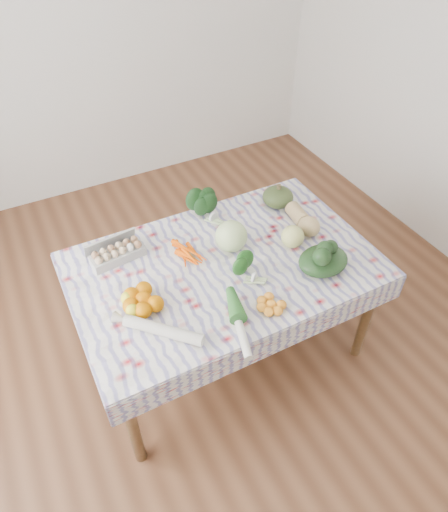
{
  "coord_description": "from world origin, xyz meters",
  "views": [
    {
      "loc": [
        -0.84,
        -1.6,
        2.5
      ],
      "look_at": [
        0.0,
        0.0,
        0.82
      ],
      "focal_mm": 32.0,
      "sensor_mm": 36.0,
      "label": 1
    }
  ],
  "objects_px": {
    "egg_carton": "(118,254)",
    "kabocha_squash": "(278,197)",
    "cabbage": "(231,236)",
    "grapefruit": "(293,237)",
    "dining_table": "(224,274)",
    "butternut_squash": "(303,218)"
  },
  "relations": [
    {
      "from": "kabocha_squash",
      "to": "grapefruit",
      "type": "height_order",
      "value": "grapefruit"
    },
    {
      "from": "egg_carton",
      "to": "kabocha_squash",
      "type": "distance_m",
      "value": 1.05
    },
    {
      "from": "butternut_squash",
      "to": "kabocha_squash",
      "type": "bearing_deg",
      "value": 98.87
    },
    {
      "from": "kabocha_squash",
      "to": "butternut_squash",
      "type": "xyz_separation_m",
      "value": [
        0.02,
        -0.25,
        -0.0
      ]
    },
    {
      "from": "kabocha_squash",
      "to": "cabbage",
      "type": "xyz_separation_m",
      "value": [
        -0.46,
        -0.23,
        0.03
      ]
    },
    {
      "from": "egg_carton",
      "to": "grapefruit",
      "type": "distance_m",
      "value": 0.98
    },
    {
      "from": "cabbage",
      "to": "egg_carton",
      "type": "bearing_deg",
      "value": 160.63
    },
    {
      "from": "egg_carton",
      "to": "grapefruit",
      "type": "relative_size",
      "value": 2.28
    },
    {
      "from": "kabocha_squash",
      "to": "grapefruit",
      "type": "xyz_separation_m",
      "value": [
        -0.14,
        -0.37,
        0.0
      ]
    },
    {
      "from": "grapefruit",
      "to": "butternut_squash",
      "type": "bearing_deg",
      "value": 37.11
    },
    {
      "from": "dining_table",
      "to": "grapefruit",
      "type": "bearing_deg",
      "value": -6.06
    },
    {
      "from": "grapefruit",
      "to": "kabocha_squash",
      "type": "bearing_deg",
      "value": 69.81
    },
    {
      "from": "grapefruit",
      "to": "cabbage",
      "type": "bearing_deg",
      "value": 156.66
    },
    {
      "from": "kabocha_squash",
      "to": "butternut_squash",
      "type": "bearing_deg",
      "value": -86.56
    },
    {
      "from": "egg_carton",
      "to": "cabbage",
      "type": "relative_size",
      "value": 1.66
    },
    {
      "from": "egg_carton",
      "to": "butternut_squash",
      "type": "xyz_separation_m",
      "value": [
        1.07,
        -0.23,
        0.02
      ]
    },
    {
      "from": "dining_table",
      "to": "grapefruit",
      "type": "height_order",
      "value": "grapefruit"
    },
    {
      "from": "dining_table",
      "to": "cabbage",
      "type": "distance_m",
      "value": 0.22
    },
    {
      "from": "dining_table",
      "to": "kabocha_squash",
      "type": "relative_size",
      "value": 8.26
    },
    {
      "from": "dining_table",
      "to": "cabbage",
      "type": "height_order",
      "value": "cabbage"
    },
    {
      "from": "dining_table",
      "to": "egg_carton",
      "type": "xyz_separation_m",
      "value": [
        -0.5,
        0.3,
        0.12
      ]
    },
    {
      "from": "egg_carton",
      "to": "kabocha_squash",
      "type": "height_order",
      "value": "kabocha_squash"
    }
  ]
}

